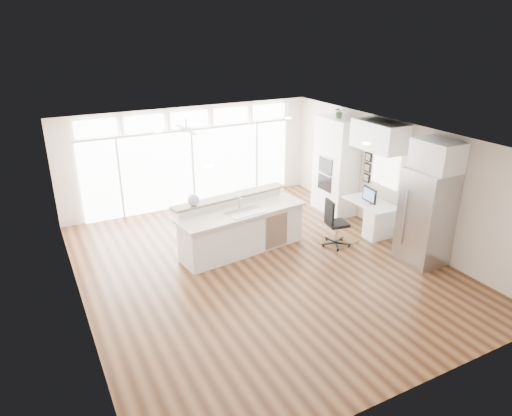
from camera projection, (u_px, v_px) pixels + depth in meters
floor at (261, 266)px, 9.50m from camera, size 7.00×8.00×0.02m
ceiling at (262, 138)px, 8.48m from camera, size 7.00×8.00×0.02m
wall_back at (191, 157)px, 12.28m from camera, size 7.00×0.04×2.70m
wall_front at (412, 310)px, 5.71m from camera, size 7.00×0.04×2.70m
wall_left at (74, 242)px, 7.49m from camera, size 0.04×8.00×2.70m
wall_right at (395, 180)px, 10.50m from camera, size 0.04×8.00×2.70m
glass_wall at (193, 168)px, 12.34m from camera, size 5.80×0.06×2.08m
transom_row at (190, 119)px, 11.84m from camera, size 5.90×0.06×0.40m
desk_window at (386, 168)px, 10.65m from camera, size 0.04×0.85×0.85m
ceiling_fan at (186, 125)px, 10.65m from camera, size 1.16×1.16×0.32m
recessed_lights at (257, 137)px, 8.66m from camera, size 3.40×3.00×0.02m
oven_cabinet at (336, 166)px, 11.87m from camera, size 0.64×1.20×2.50m
desk_nook at (370, 217)px, 10.95m from camera, size 0.72×1.30×0.76m
upper_cabinets at (380, 136)px, 10.23m from camera, size 0.64×1.30×0.64m
refrigerator at (426, 217)px, 9.35m from camera, size 0.76×0.90×2.00m
fridge_cabinet at (437, 155)px, 8.89m from camera, size 0.64×0.90×0.60m
framed_photos at (367, 167)px, 11.22m from camera, size 0.06×0.22×0.80m
kitchen_island at (243, 227)px, 9.94m from camera, size 3.03×1.46×1.16m
rug at (338, 241)px, 10.55m from camera, size 0.94×0.76×0.01m
office_chair at (337, 223)px, 10.16m from camera, size 0.67×0.63×1.11m
fishbowl at (193, 200)px, 9.47m from camera, size 0.26×0.26×0.25m
monitor at (370, 195)px, 10.70m from camera, size 0.12×0.48×0.40m
keyboard at (363, 203)px, 10.69m from camera, size 0.14×0.34×0.02m
potted_plant at (339, 113)px, 11.36m from camera, size 0.30×0.33×0.24m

